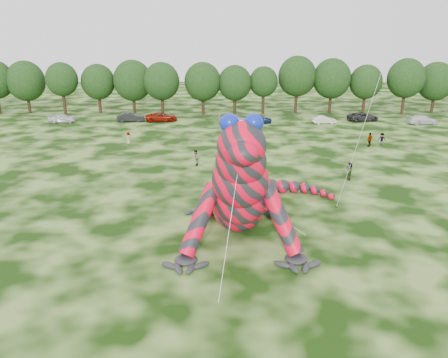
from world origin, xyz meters
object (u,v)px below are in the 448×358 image
car_4 (259,119)px  car_5 (324,120)px  tree_13 (405,86)px  car_0 (62,118)px  tree_4 (99,89)px  car_7 (423,120)px  spectator_2 (382,139)px  tree_6 (162,89)px  tree_9 (263,90)px  car_2 (161,117)px  spectator_0 (223,154)px  tree_7 (203,89)px  car_3 (234,119)px  tree_2 (27,87)px  inflatable_gecko (238,166)px  tree_3 (63,89)px  tree_10 (297,85)px  spectator_5 (349,171)px  tree_5 (133,87)px  tree_14 (435,87)px  car_1 (131,117)px  spectator_4 (128,138)px  spectator_1 (196,158)px  spectator_3 (370,140)px  tree_8 (235,90)px  tree_12 (365,89)px  car_6 (363,117)px  tree_11 (331,86)px

car_4 → car_5: (10.81, -0.58, -0.09)m
tree_13 → car_0: bearing=-172.1°
tree_4 → car_7: size_ratio=1.77×
spectator_2 → tree_6: bearing=167.4°
tree_9 → tree_13: bearing=-0.5°
tree_4 → car_4: bearing=-20.1°
car_2 → spectator_0: spectator_0 is taller
tree_7 → car_3: (5.51, -9.39, -3.99)m
tree_2 → car_4: (42.56, -10.73, -4.08)m
tree_7 → car_2: tree_7 is taller
inflatable_gecko → car_7: 51.63m
tree_3 → tree_9: 36.79m
tree_10 → spectator_5: 41.36m
tree_5 → inflatable_gecko: bearing=-71.4°
tree_14 → car_1: 56.44m
tree_7 → spectator_4: tree_7 is taller
inflatable_gecko → tree_9: size_ratio=2.14×
spectator_2 → tree_9: bearing=142.9°
spectator_1 → tree_13: bearing=135.5°
tree_5 → spectator_2: (37.60, -26.31, -4.06)m
car_1 → spectator_3: bearing=-121.4°
tree_8 → tree_14: bearing=2.6°
car_0 → spectator_3: 49.19m
spectator_2 → tree_12: bearing=102.7°
tree_3 → car_4: size_ratio=2.18×
car_6 → spectator_2: 18.06m
tree_4 → car_5: tree_4 is taller
tree_8 → car_1: bearing=-157.2°
tree_3 → spectator_3: bearing=-28.0°
tree_8 → tree_12: bearing=1.8°
car_5 → tree_14: bearing=-71.0°
tree_6 → car_0: bearing=-153.5°
spectator_3 → car_2: bearing=-69.8°
car_6 → tree_6: bearing=68.4°
car_3 → spectator_3: 23.50m
spectator_4 → spectator_2: (33.66, -0.94, -0.00)m
car_4 → car_7: car_7 is taller
tree_13 → spectator_2: 28.34m
spectator_3 → car_5: bearing=-120.0°
tree_11 → spectator_3: 27.13m
tree_10 → spectator_5: (-1.38, -41.10, -4.35)m
tree_11 → tree_13: 13.39m
inflatable_gecko → tree_5: bearing=108.1°
car_1 → car_5: car_1 is taller
tree_2 → tree_7: bearing=-3.4°
tree_5 → car_3: tree_5 is taller
tree_4 → car_4: size_ratio=2.09×
tree_11 → car_6: size_ratio=1.91×
tree_7 → tree_2: bearing=176.6°
tree_13 → car_7: (-0.73, -10.33, -4.32)m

